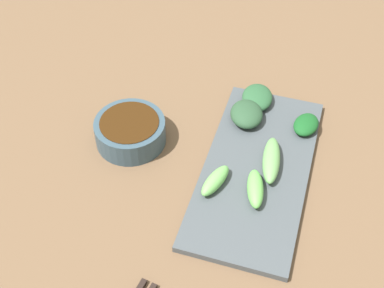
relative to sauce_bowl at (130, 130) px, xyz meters
name	(u,v)px	position (x,y,z in m)	size (l,w,h in m)	color
tabletop	(215,176)	(0.16, -0.03, -0.04)	(2.10, 2.10, 0.02)	brown
sauce_bowl	(130,130)	(0.00, 0.00, 0.00)	(0.12, 0.12, 0.05)	#344A58
serving_plate	(256,170)	(0.22, -0.01, -0.02)	(0.17, 0.37, 0.01)	#444C51
broccoli_leafy_0	(247,114)	(0.18, 0.10, 0.00)	(0.06, 0.07, 0.03)	#2A4B30
broccoli_leafy_1	(306,125)	(0.29, 0.11, 0.00)	(0.04, 0.06, 0.02)	#175321
broccoli_stalk_2	(271,160)	(0.24, 0.01, 0.00)	(0.03, 0.10, 0.03)	#68A45A
broccoli_stalk_3	(255,189)	(0.23, -0.06, 0.00)	(0.03, 0.07, 0.02)	#66BB53
broccoli_stalk_4	(215,181)	(0.17, -0.06, 0.00)	(0.02, 0.07, 0.02)	#6DB85B
broccoli_leafy_5	(257,97)	(0.19, 0.15, 0.00)	(0.06, 0.07, 0.02)	#295633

